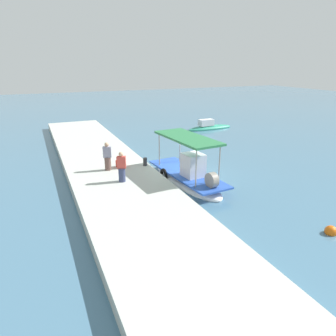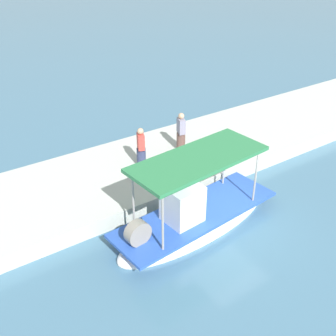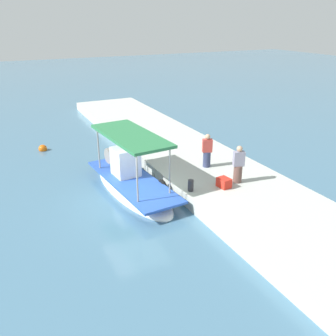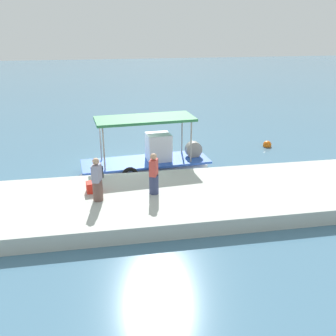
% 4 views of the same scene
% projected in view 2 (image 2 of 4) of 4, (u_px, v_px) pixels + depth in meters
% --- Properties ---
extents(ground_plane, '(120.00, 120.00, 0.00)m').
position_uv_depth(ground_plane, '(229.00, 219.00, 14.41)').
color(ground_plane, '#446E88').
extents(dock_quay, '(36.00, 4.91, 0.58)m').
position_uv_depth(dock_quay, '(162.00, 163.00, 17.29)').
color(dock_quay, '#B7BCB3').
rests_on(dock_quay, ground_plane).
extents(main_fishing_boat, '(6.44, 2.44, 3.03)m').
position_uv_depth(main_fishing_boat, '(194.00, 217.00, 13.81)').
color(main_fishing_boat, white).
rests_on(main_fishing_boat, ground_plane).
extents(fisherman_near_bollard, '(0.47, 0.52, 1.62)m').
position_uv_depth(fisherman_near_bollard, '(141.00, 149.00, 16.17)').
color(fisherman_near_bollard, navy).
rests_on(fisherman_near_bollard, dock_quay).
extents(fisherman_by_crate, '(0.47, 0.53, 1.66)m').
position_uv_depth(fisherman_by_crate, '(181.00, 133.00, 17.39)').
color(fisherman_by_crate, brown).
rests_on(fisherman_by_crate, dock_quay).
extents(mooring_bollard, '(0.24, 0.24, 0.49)m').
position_uv_depth(mooring_bollard, '(212.00, 166.00, 15.97)').
color(mooring_bollard, '#2D2D33').
rests_on(mooring_bollard, dock_quay).
extents(cargo_crate, '(0.60, 0.50, 0.40)m').
position_uv_depth(cargo_crate, '(195.00, 151.00, 17.17)').
color(cargo_crate, red).
rests_on(cargo_crate, dock_quay).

